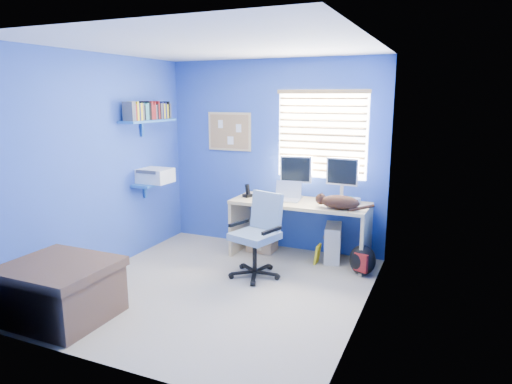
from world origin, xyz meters
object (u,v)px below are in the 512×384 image
at_px(office_chair, 257,246).
at_px(tower_pc, 333,243).
at_px(cat, 340,202).
at_px(laptop, 287,192).
at_px(desk, 300,230).

bearing_deg(office_chair, tower_pc, 51.43).
distance_m(cat, office_chair, 1.08).
xyz_separation_m(tower_pc, office_chair, (-0.67, -0.84, 0.13)).
height_order(laptop, office_chair, laptop).
distance_m(tower_pc, office_chair, 1.08).
relative_size(desk, office_chair, 1.79).
xyz_separation_m(desk, cat, (0.54, -0.18, 0.45)).
height_order(tower_pc, office_chair, office_chair).
xyz_separation_m(cat, tower_pc, (-0.14, 0.29, -0.60)).
height_order(desk, office_chair, office_chair).
bearing_deg(tower_pc, laptop, -179.31).
bearing_deg(cat, tower_pc, 120.48).
relative_size(desk, tower_pc, 3.78).
height_order(desk, tower_pc, desk).
distance_m(laptop, cat, 0.74).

